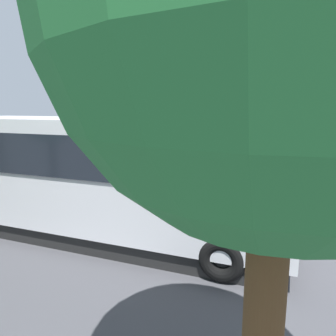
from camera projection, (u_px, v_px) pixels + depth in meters
The scene contains 16 objects.
ground_plane at pixel (213, 197), 12.90m from camera, with size 80.00×80.00×0.00m, color #424247.
tour_bus at pixel (107, 179), 8.56m from camera, with size 9.59×2.62×3.25m.
spectator_far_left at pixel (223, 187), 10.09m from camera, with size 0.57×0.33×1.78m.
spectator_left at pixel (187, 182), 10.79m from camera, with size 0.57×0.38×1.77m.
spectator_centre at pixel (155, 181), 11.21m from camera, with size 0.58×0.34×1.70m.
spectator_right at pixel (124, 177), 11.71m from camera, with size 0.58×0.35×1.75m.
spectator_far_right at pixel (92, 174), 12.10m from camera, with size 0.58×0.36×1.75m.
parked_motorcycle_silver at pixel (178, 208), 9.85m from camera, with size 2.04×0.68×0.99m.
parked_motorcycle_dark at pixel (291, 219), 8.94m from camera, with size 2.05×0.58×0.99m.
parked_motorcycle_blue at pixel (58, 190), 11.99m from camera, with size 2.05×0.58×0.99m.
stunt_motorcycle at pixel (175, 159), 15.76m from camera, with size 1.97×0.66×1.77m.
bay_line_a at pixel (336, 208), 11.41m from camera, with size 0.23×4.16×0.01m.
bay_line_b at pixel (266, 201), 12.27m from camera, with size 0.24×4.36×0.01m.
bay_line_c at pixel (204, 195), 13.13m from camera, with size 0.21×3.61×0.01m.
bay_line_d at pixel (151, 190), 13.99m from camera, with size 0.22×3.88×0.01m.
bay_line_e at pixel (103, 185), 14.85m from camera, with size 0.22×3.97×0.01m.
Camera 1 is at (-2.83, 12.27, 3.54)m, focal length 34.37 mm.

